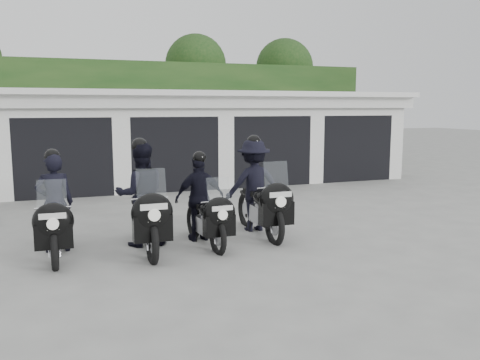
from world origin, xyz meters
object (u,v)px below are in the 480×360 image
object	(u,v)px
police_bike_c	(203,203)
police_bike_d	(257,190)
police_bike_b	(143,201)
police_bike_a	(55,213)

from	to	relation	value
police_bike_c	police_bike_d	bearing A→B (deg)	14.17
police_bike_b	police_bike_c	distance (m)	1.10
police_bike_b	police_bike_d	bearing A→B (deg)	9.85
police_bike_d	police_bike_c	bearing A→B (deg)	-161.98
police_bike_d	police_bike_a	bearing A→B (deg)	-173.91
police_bike_a	police_bike_c	bearing A→B (deg)	1.08
police_bike_a	police_bike_d	xyz separation A→B (m)	(3.78, 0.35, 0.12)
police_bike_a	police_bike_d	bearing A→B (deg)	7.03
police_bike_c	police_bike_b	bearing A→B (deg)	176.40
police_bike_b	police_bike_c	bearing A→B (deg)	0.24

